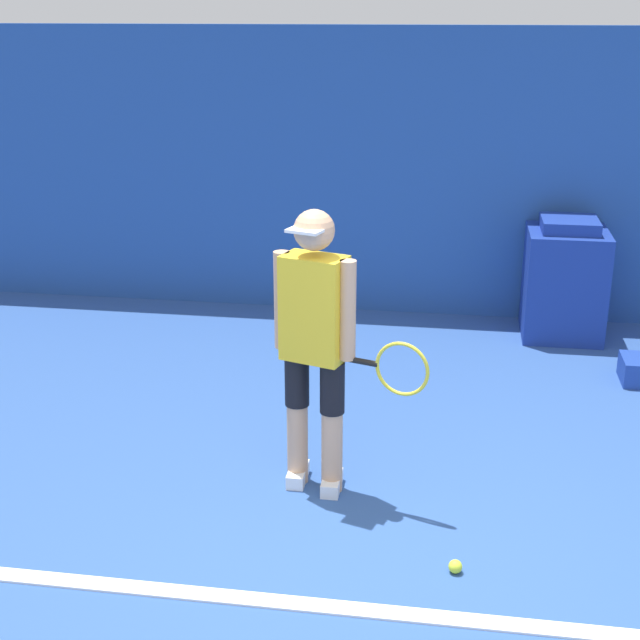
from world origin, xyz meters
name	(u,v)px	position (x,y,z in m)	size (l,w,h in m)	color
ground_plane	(383,609)	(0.00, 0.00, 0.00)	(24.00, 24.00, 0.00)	#2D5193
back_wall	(430,176)	(0.00, 4.26, 1.23)	(24.00, 0.10, 2.46)	#234C99
court_baseline	(383,612)	(0.00, -0.03, 0.01)	(21.60, 0.10, 0.01)	white
tennis_player	(316,340)	(-0.48, 1.06, 0.90)	(0.88, 0.37, 1.62)	tan
tennis_ball	(455,567)	(0.32, 0.33, 0.03)	(0.07, 0.07, 0.07)	#D1E533
covered_chair	(564,280)	(1.15, 3.84, 0.47)	(0.64, 0.65, 0.99)	navy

